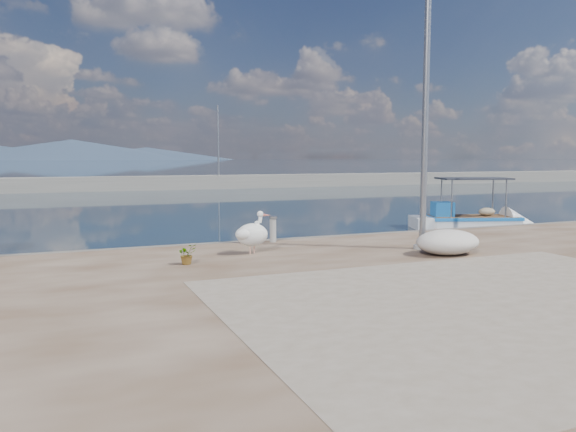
# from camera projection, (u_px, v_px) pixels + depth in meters

# --- Properties ---
(ground) EXTENTS (1400.00, 1400.00, 0.00)m
(ground) POSITION_uv_depth(u_px,v_px,m) (358.00, 297.00, 11.50)
(ground) COLOR #162635
(ground) RESTS_ON ground
(quay_patch) EXTENTS (9.00, 7.00, 0.01)m
(quay_patch) POSITION_uv_depth(u_px,v_px,m) (505.00, 303.00, 9.06)
(quay_patch) COLOR gray
(quay_patch) RESTS_ON quay
(breakwater) EXTENTS (120.00, 2.20, 7.50)m
(breakwater) POSITION_uv_depth(u_px,v_px,m) (128.00, 183.00, 48.24)
(breakwater) COLOR gray
(breakwater) RESTS_ON ground
(mountains) EXTENTS (370.00, 280.00, 22.00)m
(mountains) POSITION_uv_depth(u_px,v_px,m) (67.00, 151.00, 610.17)
(mountains) COLOR #28384C
(mountains) RESTS_ON ground
(boat_right) EXTENTS (5.20, 3.14, 2.38)m
(boat_right) POSITION_uv_depth(u_px,v_px,m) (471.00, 223.00, 22.65)
(boat_right) COLOR white
(boat_right) RESTS_ON ground
(pelican) EXTENTS (1.07, 0.77, 1.03)m
(pelican) POSITION_uv_depth(u_px,v_px,m) (253.00, 234.00, 13.68)
(pelican) COLOR tan
(pelican) RESTS_ON quay
(lamp_post) EXTENTS (0.44, 0.96, 7.00)m
(lamp_post) POSITION_uv_depth(u_px,v_px,m) (425.00, 120.00, 14.15)
(lamp_post) COLOR gray
(lamp_post) RESTS_ON quay
(bollard_near) EXTENTS (0.24, 0.24, 0.72)m
(bollard_near) POSITION_uv_depth(u_px,v_px,m) (273.00, 228.00, 15.59)
(bollard_near) COLOR gray
(bollard_near) RESTS_ON quay
(potted_plant) EXTENTS (0.49, 0.46, 0.45)m
(potted_plant) POSITION_uv_depth(u_px,v_px,m) (187.00, 254.00, 12.35)
(potted_plant) COLOR #33722D
(potted_plant) RESTS_ON quay
(net_pile_d) EXTENTS (1.62, 1.21, 0.61)m
(net_pile_d) POSITION_uv_depth(u_px,v_px,m) (448.00, 242.00, 13.59)
(net_pile_d) COLOR silver
(net_pile_d) RESTS_ON quay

